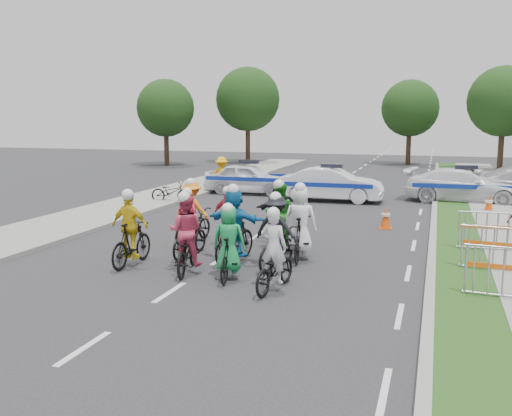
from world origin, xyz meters
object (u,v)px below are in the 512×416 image
(police_car_2, at_px, (465,186))
(rider_9, at_px, (229,224))
(police_car_1, at_px, (331,184))
(tree_3, at_px, (248,99))
(barrier_1, at_px, (506,252))
(tree_0, at_px, (166,108))
(rider_5, at_px, (234,230))
(marshal_hiviz, at_px, (222,175))
(rider_10, at_px, (192,218))
(parked_bike, at_px, (171,192))
(rider_8, at_px, (279,224))
(tree_4, at_px, (410,108))
(rider_6, at_px, (189,234))
(rider_11, at_px, (279,216))
(rider_1, at_px, (229,249))
(rider_2, at_px, (186,243))
(cone_1, at_px, (489,204))
(tree_1, at_px, (504,101))
(barrier_2, at_px, (497,233))
(cone_0, at_px, (386,218))
(rider_4, at_px, (276,238))
(rider_3, at_px, (131,236))
(rider_7, at_px, (300,230))

(police_car_2, bearing_deg, rider_9, 157.33)
(police_car_1, distance_m, tree_3, 21.10)
(barrier_1, bearing_deg, tree_0, 130.14)
(rider_5, distance_m, marshal_hiviz, 12.84)
(rider_10, bearing_deg, parked_bike, -51.76)
(rider_8, relative_size, tree_4, 0.31)
(rider_6, xyz_separation_m, rider_10, (-0.59, 1.53, 0.13))
(barrier_1, bearing_deg, rider_9, 173.67)
(rider_11, height_order, tree_0, tree_0)
(rider_1, xyz_separation_m, tree_4, (2.17, 32.69, 3.51))
(police_car_1, xyz_separation_m, marshal_hiviz, (-5.33, 0.82, 0.15))
(rider_10, bearing_deg, rider_2, 119.13)
(marshal_hiviz, bearing_deg, police_car_1, 167.71)
(rider_2, distance_m, police_car_1, 12.33)
(cone_1, bearing_deg, barrier_1, -92.07)
(marshal_hiviz, bearing_deg, tree_1, -134.78)
(rider_9, distance_m, tree_3, 29.42)
(cone_1, relative_size, tree_3, 0.10)
(rider_9, xyz_separation_m, rider_10, (-1.21, 0.28, 0.06))
(marshal_hiviz, bearing_deg, barrier_2, 137.58)
(cone_0, bearing_deg, rider_4, -109.67)
(parked_bike, bearing_deg, rider_6, -153.34)
(rider_5, relative_size, tree_3, 0.27)
(rider_2, distance_m, rider_4, 2.12)
(rider_3, bearing_deg, rider_4, -164.94)
(marshal_hiviz, height_order, tree_0, tree_0)
(rider_5, xyz_separation_m, marshal_hiviz, (-4.90, 11.87, 0.04))
(tree_4, bearing_deg, cone_1, -79.43)
(police_car_1, bearing_deg, rider_6, 170.19)
(rider_4, distance_m, marshal_hiviz, 13.53)
(rider_3, distance_m, barrier_2, 9.40)
(rider_4, height_order, barrier_1, rider_4)
(tree_4, bearing_deg, tree_0, -160.56)
(police_car_2, relative_size, tree_3, 0.67)
(tree_1, bearing_deg, parked_bike, -127.53)
(police_car_1, bearing_deg, rider_9, 172.64)
(rider_3, xyz_separation_m, tree_1, (10.83, 28.32, 3.81))
(tree_3, bearing_deg, rider_9, -72.56)
(police_car_2, bearing_deg, tree_3, 50.57)
(marshal_hiviz, relative_size, tree_3, 0.23)
(barrier_2, bearing_deg, tree_1, 84.61)
(rider_3, xyz_separation_m, rider_5, (2.25, 1.09, 0.10))
(rider_3, bearing_deg, rider_7, -152.85)
(rider_6, xyz_separation_m, marshal_hiviz, (-3.59, 11.67, 0.26))
(tree_0, distance_m, tree_4, 18.03)
(cone_1, relative_size, parked_bike, 0.40)
(barrier_1, distance_m, cone_0, 5.75)
(marshal_hiviz, height_order, tree_1, tree_1)
(tree_0, bearing_deg, cone_1, -36.51)
(rider_5, relative_size, rider_10, 1.03)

